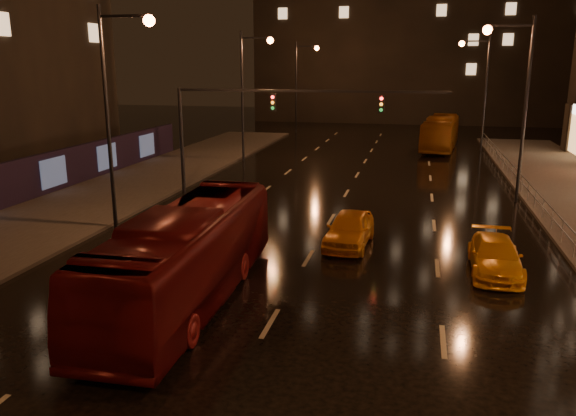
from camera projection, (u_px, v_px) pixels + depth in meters
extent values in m
plane|color=black|center=(342.00, 201.00, 31.84)|extent=(140.00, 140.00, 0.00)
cube|color=#38332D|center=(79.00, 208.00, 30.04)|extent=(7.00, 70.00, 0.15)
cylinder|color=black|center=(182.00, 141.00, 33.16)|extent=(0.22, 0.22, 6.20)
cube|color=black|center=(308.00, 91.00, 30.77)|extent=(15.20, 0.14, 0.14)
cube|color=black|center=(273.00, 102.00, 31.36)|extent=(0.32, 0.18, 0.95)
cube|color=black|center=(381.00, 104.00, 30.05)|extent=(0.32, 0.18, 0.95)
sphere|color=#FF1E19|center=(273.00, 97.00, 31.18)|extent=(0.18, 0.18, 0.18)
cylinder|color=#99999E|center=(486.00, 141.00, 52.11)|extent=(0.04, 0.04, 1.00)
cube|color=#99999E|center=(544.00, 199.00, 27.45)|extent=(0.05, 56.00, 0.05)
cube|color=#99999E|center=(543.00, 207.00, 27.55)|extent=(0.05, 56.00, 0.05)
imported|color=#5E0D0F|center=(188.00, 255.00, 17.98)|extent=(2.91, 11.26, 3.12)
imported|color=#82420D|center=(440.00, 133.00, 51.04)|extent=(3.77, 11.03, 3.01)
imported|color=orange|center=(349.00, 229.00, 23.80)|extent=(1.99, 4.39, 1.46)
imported|color=orange|center=(495.00, 256.00, 20.71)|extent=(1.86, 4.39, 1.26)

